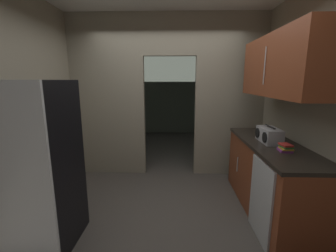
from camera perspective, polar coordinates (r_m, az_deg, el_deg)
ground at (r=3.08m, az=-1.27°, el=-21.78°), size 20.00×20.00×0.00m
kitchen_partition at (r=3.96m, az=-0.50°, el=8.51°), size 3.36×0.12×2.79m
adjoining_room_shell at (r=6.16m, az=0.42°, el=8.81°), size 3.36×3.33×2.79m
refrigerator at (r=2.64m, az=-31.36°, el=-8.85°), size 0.78×0.72×1.70m
lower_cabinet_run at (r=3.24m, az=24.44°, el=-11.91°), size 0.62×1.83×0.92m
dishwasher at (r=2.71m, az=22.52°, el=-17.13°), size 0.02×0.56×0.86m
upper_cabinet_counterside at (r=3.00m, az=26.74°, el=13.56°), size 0.36×1.64×0.71m
boombox at (r=3.10m, az=24.34°, el=-2.12°), size 0.21×0.40×0.21m
book_stack at (r=2.80m, az=27.76°, el=-4.93°), size 0.14×0.16×0.09m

